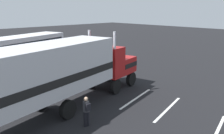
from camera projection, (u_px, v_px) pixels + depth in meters
The scene contains 7 objects.
ground_plane at pixel (102, 87), 19.38m from camera, with size 120.00×120.00×0.00m, color black.
lane_stripe_near at pixel (136, 98), 16.90m from camera, with size 4.40×0.16×0.01m, color silver.
lane_stripe_mid at pixel (168, 109), 15.17m from camera, with size 4.40×0.16×0.01m, color silver.
lane_stripe_far at pixel (217, 132), 12.35m from camera, with size 4.40×0.16×0.01m, color silver.
semi_truck at pixel (53, 72), 13.95m from camera, with size 14.36×5.57×4.50m.
person_bystander at pixel (86, 110), 12.79m from camera, with size 0.34×0.47×1.63m.
parked_bus at pixel (16, 51), 23.37m from camera, with size 11.25×5.77×3.40m.
Camera 1 is at (-12.36, -13.73, 6.11)m, focal length 39.47 mm.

